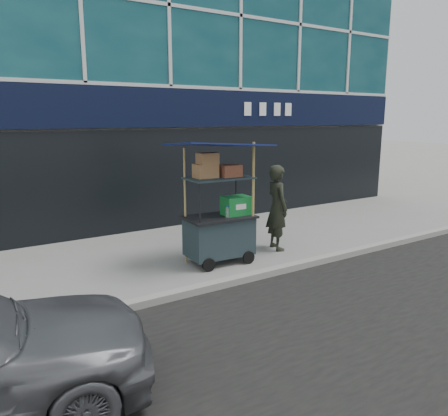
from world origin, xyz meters
TOP-DOWN VIEW (x-y plane):
  - ground at (0.00, 0.00)m, footprint 80.00×80.00m
  - curb at (0.00, -0.20)m, footprint 80.00×0.18m
  - vendor_cart at (-0.51, 0.88)m, footprint 1.75×1.27m
  - vendor_man at (0.92, 0.97)m, footprint 0.55×0.71m

SIDE VIEW (x-z plane):
  - ground at x=0.00m, z-range 0.00..0.00m
  - curb at x=0.00m, z-range 0.00..0.12m
  - vendor_cart at x=-0.51m, z-range -0.34..1.95m
  - vendor_man at x=0.92m, z-range 0.00..1.75m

